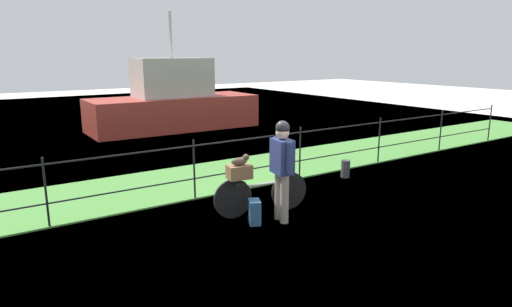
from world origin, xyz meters
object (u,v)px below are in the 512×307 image
at_px(cyclist_person, 282,162).
at_px(wooden_crate, 239,172).
at_px(bicycle_main, 261,194).
at_px(terrier_dog, 241,161).
at_px(moored_boat_near, 173,104).
at_px(mooring_bollard, 345,169).
at_px(backpack_on_paving, 255,212).

bearing_deg(cyclist_person, wooden_crate, 132.12).
distance_m(bicycle_main, terrier_dog, 0.73).
relative_size(terrier_dog, moored_boat_near, 0.05).
relative_size(wooden_crate, mooring_bollard, 1.02).
bearing_deg(backpack_on_paving, moored_boat_near, 9.33).
distance_m(terrier_dog, backpack_on_paving, 0.88).
height_order(mooring_bollard, moored_boat_near, moored_boat_near).
bearing_deg(terrier_dog, cyclist_person, -49.14).
bearing_deg(backpack_on_paving, cyclist_person, -82.13).
distance_m(bicycle_main, moored_boat_near, 9.40).
bearing_deg(terrier_dog, wooden_crate, 170.68).
bearing_deg(mooring_bollard, cyclist_person, -154.75).
height_order(terrier_dog, backpack_on_paving, terrier_dog).
relative_size(cyclist_person, backpack_on_paving, 4.21).
bearing_deg(wooden_crate, backpack_on_paving, -84.16).
bearing_deg(backpack_on_paving, terrier_dog, 27.67).
distance_m(mooring_bollard, moored_boat_near, 8.29).
distance_m(wooden_crate, backpack_on_paving, 0.71).
distance_m(cyclist_person, mooring_bollard, 3.19).
distance_m(wooden_crate, mooring_bollard, 3.42).
distance_m(bicycle_main, wooden_crate, 0.59).
height_order(wooden_crate, backpack_on_paving, wooden_crate).
height_order(bicycle_main, moored_boat_near, moored_boat_near).
xyz_separation_m(backpack_on_paving, mooring_bollard, (3.23, 1.18, -0.00)).
distance_m(terrier_dog, cyclist_person, 0.70).
relative_size(bicycle_main, terrier_dog, 5.36).
relative_size(bicycle_main, backpack_on_paving, 4.33).
height_order(bicycle_main, wooden_crate, wooden_crate).
xyz_separation_m(cyclist_person, moored_boat_near, (2.26, 9.55, -0.07)).
relative_size(bicycle_main, mooring_bollard, 4.42).
bearing_deg(moored_boat_near, bicycle_main, -104.51).
bearing_deg(mooring_bollard, wooden_crate, -166.59).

